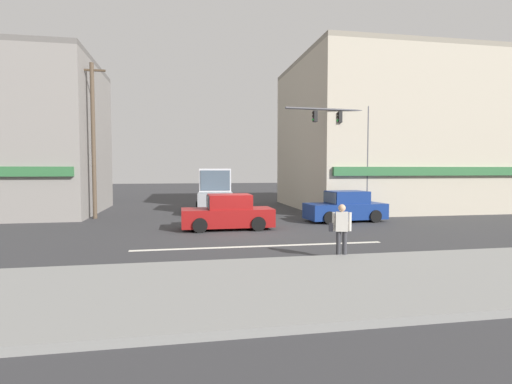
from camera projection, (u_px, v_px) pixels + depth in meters
The scene contains 12 objects.
ground_plane at pixel (246, 231), 17.51m from camera, with size 120.00×120.00×0.00m, color #333335.
lane_marking_stripe at pixel (261, 246), 14.08m from camera, with size 9.00×0.24×0.01m, color silver.
sidewalk_curb at pixel (304, 284), 9.16m from camera, with size 40.00×5.00×0.16m, color gray.
building_right_corner at pixel (387, 136), 28.49m from camera, with size 13.38×11.70×10.19m.
street_tree at pixel (342, 149), 23.53m from camera, with size 3.03×3.03×5.45m.
utility_pole_near_left at pixel (93, 139), 21.73m from camera, with size 1.40×0.22×8.46m.
utility_pole_far_right at pixel (334, 145), 27.96m from camera, with size 1.40×0.22×8.56m.
traffic_light_mast at pixel (351, 143), 21.98m from camera, with size 4.88×0.44×6.20m.
sedan_crossing_leftbound at pixel (228, 214), 18.06m from camera, with size 4.11×1.89×1.58m.
box_truck_waiting_far at pixel (215, 192), 25.19m from camera, with size 2.55×5.73×2.75m.
sedan_crossing_center at pixel (345, 208), 20.79m from camera, with size 4.21×2.10×1.58m.
pedestrian_foreground_with_bag at pixel (341, 228), 11.97m from camera, with size 0.66×0.46×1.67m.
Camera 1 is at (-2.72, -17.18, 2.72)m, focal length 28.00 mm.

